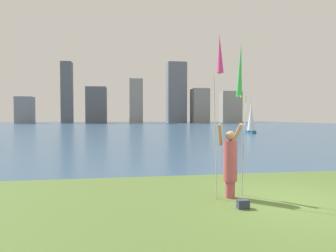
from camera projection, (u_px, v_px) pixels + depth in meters
name	position (u px, v px, depth m)	size (l,w,h in m)	color
ground	(144.00, 128.00, 57.72)	(120.00, 138.00, 0.12)	#4C662D
person	(230.00, 161.00, 7.69)	(0.72, 0.53, 1.98)	#B24C59
kite_flag_left	(220.00, 60.00, 7.29)	(0.16, 0.61, 4.21)	#B2B2B7
kite_flag_right	(240.00, 73.00, 7.99)	(0.16, 0.54, 4.18)	#B2B2B7
bag	(243.00, 204.00, 6.79)	(0.27, 0.17, 0.21)	#33384C
sailboat_4	(251.00, 118.00, 36.86)	(1.02, 1.91, 5.04)	#2D6084
skyline_tower_0	(25.00, 110.00, 90.34)	(5.04, 4.18, 8.26)	gray
skyline_tower_1	(67.00, 93.00, 93.43)	(3.31, 3.95, 19.59)	#565B66
skyline_tower_2	(97.00, 105.00, 97.61)	(6.58, 6.63, 11.93)	#565B66
skyline_tower_3	(136.00, 101.00, 94.65)	(4.21, 6.32, 14.13)	gray
skyline_tower_4	(176.00, 93.00, 98.61)	(6.31, 5.36, 20.29)	slate
skyline_tower_5	(200.00, 106.00, 97.86)	(5.39, 6.08, 11.44)	gray
skyline_tower_6	(231.00, 107.00, 104.20)	(7.26, 3.95, 11.14)	gray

